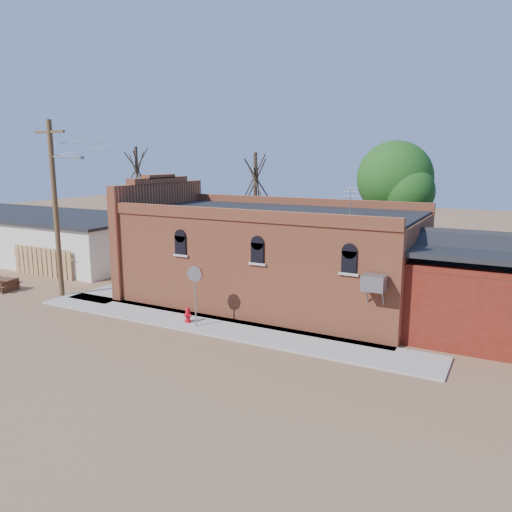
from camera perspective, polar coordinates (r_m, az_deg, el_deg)
The scene contains 15 objects.
ground at distance 21.86m, azimuth -9.33°, elevation -8.07°, with size 120.00×120.00×0.00m, color brown.
sidewalk_south at distance 21.72m, azimuth -4.70°, elevation -7.97°, with size 19.00×2.20×0.08m, color #9E9991.
sidewalk_west at distance 30.14m, azimuth -11.98°, elevation -2.72°, with size 2.60×10.00×0.08m, color #9E9991.
brick_bar at distance 24.91m, azimuth 1.20°, elevation 0.04°, with size 16.40×7.97×6.30m.
red_shed at distance 22.39m, azimuth 24.36°, elevation -2.43°, with size 5.40×6.40×4.30m.
storage_building at distance 40.31m, azimuth -24.21°, elevation 2.26°, with size 20.40×8.40×3.17m.
wood_fence at distance 33.05m, azimuth -23.20°, elevation -0.65°, with size 5.20×0.10×1.80m, color #9C7846, non-canonical shape.
utility_pole at distance 27.31m, azimuth -21.89°, elevation 5.38°, with size 3.12×0.26×9.00m.
tree_bare_near at distance 33.26m, azimuth -0.08°, elevation 9.12°, with size 2.80×2.80×7.65m.
tree_bare_far at distance 40.38m, azimuth -13.49°, elevation 9.75°, with size 2.80×2.80×8.16m.
tree_leafy at distance 30.58m, azimuth 15.60°, elevation 8.49°, with size 4.40×4.40×8.15m.
fire_hydrant at distance 22.11m, azimuth -7.81°, elevation -6.66°, with size 0.38×0.35×0.68m.
stop_sign at distance 21.10m, azimuth -6.99°, elevation -2.71°, with size 0.72×0.17×2.65m.
trash_barrel at distance 28.40m, azimuth -15.12°, elevation -2.85°, with size 0.49×0.49×0.76m, color navy.
picnic_table at distance 30.68m, azimuth -27.09°, elevation -2.71°, with size 1.80×1.47×0.67m.
Camera 1 is at (12.67, -16.32, 7.14)m, focal length 35.00 mm.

